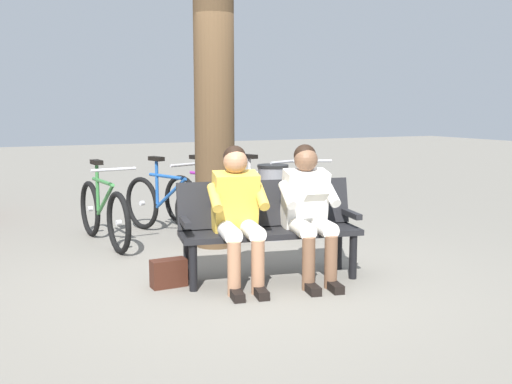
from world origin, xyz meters
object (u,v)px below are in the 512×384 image
object	(u,v)px
person_companion	(238,209)
bicycle_silver	(260,201)
person_reading	(309,206)
bicycle_purple	(167,205)
handbag	(169,273)
litter_bin	(273,202)
tree_trunk	(214,58)
bicycle_red	(208,203)
bicycle_green	(103,213)
bicycle_blue	(304,198)
bench	(268,222)

from	to	relation	value
person_companion	bicycle_silver	distance (m)	2.39
person_reading	bicycle_purple	size ratio (longest dim) A/B	0.75
handbag	litter_bin	bearing A→B (deg)	-141.86
tree_trunk	bicycle_red	distance (m)	1.85
tree_trunk	bicycle_silver	distance (m)	1.96
litter_bin	bicycle_green	xyz separation A→B (m)	(1.85, -0.55, -0.08)
handbag	bicycle_silver	world-z (taller)	bicycle_silver
tree_trunk	bicycle_blue	world-z (taller)	tree_trunk
bicycle_silver	person_companion	bearing A→B (deg)	-50.70
person_reading	bicycle_green	world-z (taller)	person_reading
litter_bin	bicycle_blue	xyz separation A→B (m)	(-0.71, -0.49, -0.08)
handbag	bicycle_green	xyz separation A→B (m)	(0.17, -1.86, 0.24)
person_companion	bicycle_green	bearing A→B (deg)	-59.34
bench	bicycle_purple	world-z (taller)	bicycle_purple
tree_trunk	bicycle_purple	world-z (taller)	tree_trunk
handbag	bicycle_green	distance (m)	1.88
litter_bin	bicycle_purple	size ratio (longest dim) A/B	0.54
bicycle_blue	bicycle_green	world-z (taller)	same
bench	bicycle_blue	xyz separation A→B (m)	(-1.48, -1.90, -0.15)
person_reading	handbag	size ratio (longest dim) A/B	4.00
litter_bin	bicycle_red	bearing A→B (deg)	-52.19
person_reading	person_companion	distance (m)	0.64
bicycle_red	bicycle_green	bearing A→B (deg)	-104.32
litter_bin	bicycle_blue	bearing A→B (deg)	-145.34
handbag	bicycle_silver	size ratio (longest dim) A/B	0.19
tree_trunk	litter_bin	bearing A→B (deg)	-176.69
litter_bin	bicycle_purple	bearing A→B (deg)	-33.96
bench	person_companion	size ratio (longest dim) A/B	1.38
tree_trunk	bench	bearing A→B (deg)	88.70
person_companion	handbag	world-z (taller)	person_companion
person_companion	bicycle_red	size ratio (longest dim) A/B	0.75
person_reading	bicycle_red	distance (m)	2.35
bicycle_silver	bicycle_red	size ratio (longest dim) A/B	1.00
person_companion	bicycle_purple	size ratio (longest dim) A/B	0.75
bicycle_blue	bicycle_green	size ratio (longest dim) A/B	0.97
bicycle_red	bicycle_purple	bearing A→B (deg)	-112.88
bicycle_blue	bicycle_green	distance (m)	2.55
bicycle_blue	litter_bin	bearing A→B (deg)	-37.88
handbag	bicycle_purple	distance (m)	2.13
bicycle_silver	bicycle_red	distance (m)	0.65
bicycle_blue	bicycle_purple	size ratio (longest dim) A/B	1.01
bicycle_purple	bicycle_red	bearing A→B (deg)	68.04
bicycle_purple	bench	bearing A→B (deg)	-12.06
person_reading	bicycle_red	bearing A→B (deg)	-77.56
litter_bin	bicycle_silver	world-z (taller)	bicycle_silver
bicycle_red	bicycle_purple	xyz separation A→B (m)	(0.52, -0.02, 0.00)
bicycle_purple	bicycle_blue	bearing A→B (deg)	62.77
tree_trunk	litter_bin	world-z (taller)	tree_trunk
person_reading	bicycle_green	xyz separation A→B (m)	(1.36, -2.18, -0.31)
bicycle_purple	handbag	bearing A→B (deg)	-36.73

